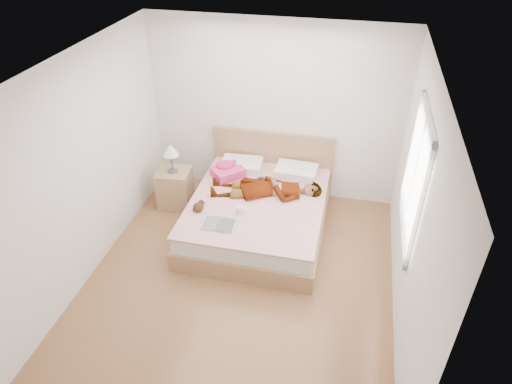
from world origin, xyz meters
TOP-DOWN VIEW (x-y plane):
  - ground at (0.00, 0.00)m, footprint 4.00×4.00m
  - woman at (0.08, 1.16)m, footprint 1.59×0.84m
  - hair at (-0.49, 1.61)m, footprint 0.53×0.58m
  - phone at (-0.42, 1.56)m, footprint 0.06×0.09m
  - room_shell at (1.77, 0.30)m, footprint 4.00×4.00m
  - bed at (0.00, 1.04)m, footprint 1.80×2.08m
  - towel at (-0.55, 1.43)m, footprint 0.53×0.53m
  - magazine at (-0.35, 0.32)m, footprint 0.44×0.29m
  - coffee_mug at (-0.15, 0.61)m, footprint 0.13×0.11m
  - plush_toy at (-0.68, 0.56)m, footprint 0.16×0.21m
  - nightstand at (-1.32, 1.29)m, footprint 0.51×0.46m

SIDE VIEW (x-z plane):
  - ground at x=0.00m, z-range 0.00..0.00m
  - bed at x=0.00m, z-range -0.22..0.78m
  - nightstand at x=-1.32m, z-range -0.17..0.83m
  - magazine at x=-0.35m, z-range 0.51..0.53m
  - hair at x=-0.49m, z-range 0.51..0.58m
  - coffee_mug at x=-0.15m, z-range 0.51..0.61m
  - plush_toy at x=-0.68m, z-range 0.51..0.62m
  - towel at x=-0.55m, z-range 0.49..0.71m
  - woman at x=0.08m, z-range 0.51..0.72m
  - phone at x=-0.42m, z-range 0.65..0.70m
  - room_shell at x=1.77m, z-range -0.50..3.50m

